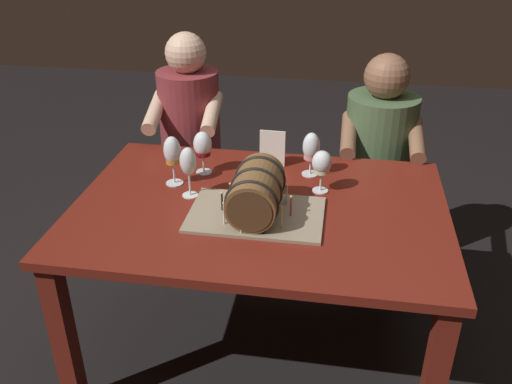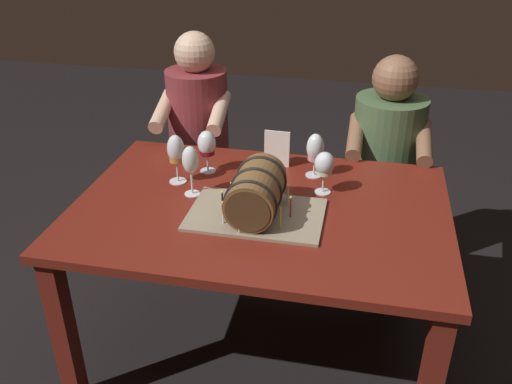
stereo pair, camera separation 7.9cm
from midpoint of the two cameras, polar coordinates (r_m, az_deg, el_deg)
The scene contains 11 objects.
ground_plane at distance 2.54m, azimuth 1.32°, elevation -15.71°, with size 8.00×8.00×0.00m, color black.
dining_table at distance 2.15m, azimuth 1.50°, elevation -3.64°, with size 1.42×0.98×0.72m.
barrel_cake at distance 1.99m, azimuth 1.14°, elevation -0.34°, with size 0.49×0.32×0.20m.
wine_glass_white at distance 2.15m, azimuth 8.12°, elevation 2.72°, with size 0.08×0.08×0.17m.
wine_glass_rose at distance 2.29m, azimuth 7.12°, elevation 4.36°, with size 0.07×0.07×0.19m.
wine_glass_red at distance 2.31m, azimuth -4.12°, elevation 4.85°, with size 0.08×0.08×0.18m.
wine_glass_amber at distance 2.23m, azimuth -7.27°, elevation 4.17°, with size 0.07×0.07×0.21m.
wine_glass_empty at distance 2.12m, azimuth -5.73°, elevation 3.17°, with size 0.06×0.06×0.21m.
menu_card at distance 2.37m, azimuth 3.10°, elevation 4.47°, with size 0.11×0.01×0.16m, color silver.
person_seated_left at distance 2.92m, azimuth -5.03°, elevation 3.46°, with size 0.37×0.47×1.20m.
person_seated_right at distance 2.82m, azimuth 13.79°, elevation 1.49°, with size 0.37×0.46×1.13m.
Camera 2 is at (0.36, -1.78, 1.77)m, focal length 38.72 mm.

